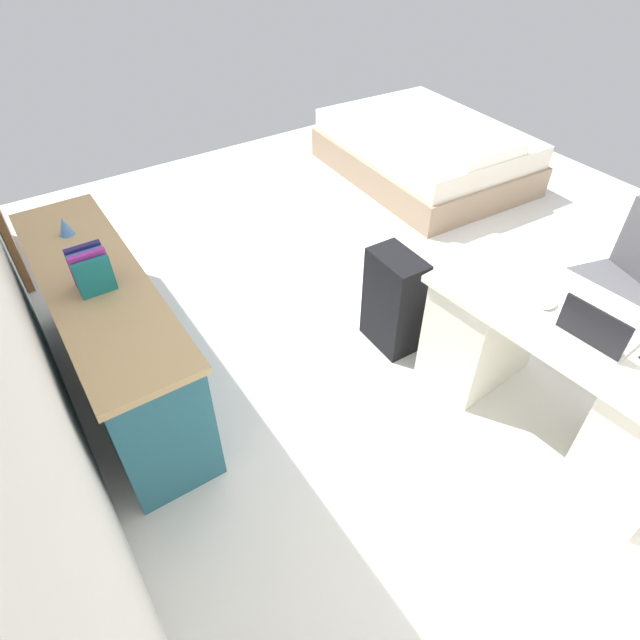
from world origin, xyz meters
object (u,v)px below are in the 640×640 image
at_px(computer_mouse, 549,304).
at_px(figurine_small, 64,226).
at_px(office_chair, 614,294).
at_px(suitcase_black, 393,301).
at_px(laptop, 596,331).
at_px(bed, 425,151).
at_px(desk, 558,372).
at_px(credenza, 113,335).

xyz_separation_m(computer_mouse, figurine_small, (1.87, 1.82, 0.10)).
height_order(office_chair, suitcase_black, office_chair).
xyz_separation_m(laptop, figurine_small, (2.14, 1.80, 0.07)).
height_order(laptop, computer_mouse, laptop).
xyz_separation_m(suitcase_black, figurine_small, (1.06, 1.55, 0.52)).
height_order(bed, computer_mouse, computer_mouse).
bearing_deg(figurine_small, suitcase_black, -124.34).
distance_m(desk, bed, 3.02).
relative_size(computer_mouse, figurine_small, 0.91).
distance_m(credenza, computer_mouse, 2.31).
distance_m(desk, suitcase_black, 1.02).
bearing_deg(credenza, figurine_small, 0.18).
height_order(office_chair, laptop, laptop).
bearing_deg(bed, desk, 150.74).
xyz_separation_m(laptop, computer_mouse, (0.26, -0.02, -0.03)).
bearing_deg(bed, figurine_small, 100.36).
height_order(desk, figurine_small, figurine_small).
bearing_deg(figurine_small, bed, -79.64).
bearing_deg(figurine_small, computer_mouse, -135.88).
bearing_deg(figurine_small, laptop, -139.94).
relative_size(desk, office_chair, 1.58).
bearing_deg(suitcase_black, office_chair, -123.37).
height_order(credenza, computer_mouse, credenza).
distance_m(office_chair, suitcase_black, 1.32).
height_order(laptop, figurine_small, laptop).
relative_size(credenza, bed, 0.92).
xyz_separation_m(bed, suitcase_black, (-1.67, 1.78, 0.09)).
bearing_deg(suitcase_black, laptop, -165.38).
bearing_deg(credenza, office_chair, -116.90).
xyz_separation_m(credenza, bed, (1.09, -3.33, -0.16)).
bearing_deg(office_chair, computer_mouse, 93.97).
bearing_deg(bed, laptop, 150.82).
relative_size(office_chair, computer_mouse, 9.40).
xyz_separation_m(suitcase_black, laptop, (-1.08, -0.25, 0.45)).
bearing_deg(desk, figurine_small, 42.39).
xyz_separation_m(bed, laptop, (-2.74, 1.53, 0.54)).
relative_size(office_chair, laptop, 2.88).
bearing_deg(credenza, desk, -129.87).
bearing_deg(computer_mouse, office_chair, -90.59).
distance_m(desk, office_chair, 0.81).
bearing_deg(suitcase_black, bed, -45.18).
bearing_deg(bed, computer_mouse, 148.65).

